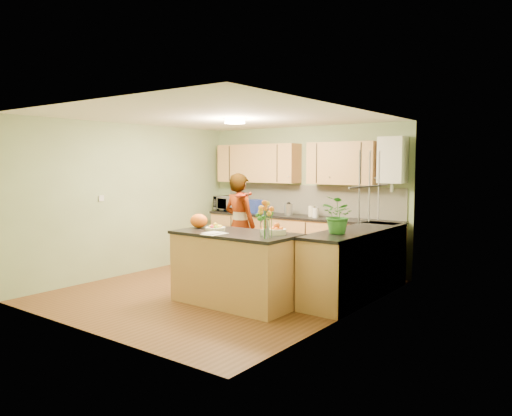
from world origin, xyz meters
The scene contains 28 objects.
floor centered at (0.00, 0.00, 0.00)m, with size 4.50×4.50×0.00m, color #593419.
ceiling centered at (0.00, 0.00, 2.50)m, with size 4.00×4.50×0.02m, color white.
wall_back centered at (0.00, 2.25, 1.25)m, with size 4.00×0.02×2.50m, color gray.
wall_front centered at (0.00, -2.25, 1.25)m, with size 4.00×0.02×2.50m, color gray.
wall_left centered at (-2.00, 0.00, 1.25)m, with size 0.02×4.50×2.50m, color gray.
wall_right centered at (2.00, 0.00, 1.25)m, with size 0.02×4.50×2.50m, color gray.
back_counter centered at (0.10, 1.95, 0.47)m, with size 3.64×0.62×0.94m.
right_counter centered at (1.70, 0.85, 0.47)m, with size 0.62×2.24×0.94m.
splashback centered at (0.10, 2.23, 1.20)m, with size 3.60×0.02×0.52m, color silver.
upper_cabinets centered at (-0.18, 2.08, 1.85)m, with size 3.20×0.34×0.70m.
boiler centered at (1.70, 2.09, 1.90)m, with size 0.40×0.30×0.86m.
window_right centered at (1.99, 0.60, 1.55)m, with size 0.01×1.30×1.05m.
light_switch centered at (-1.99, -0.60, 1.30)m, with size 0.02×0.09×0.09m, color silver.
ceiling_lamp centered at (0.00, 0.30, 2.46)m, with size 0.30×0.30×0.07m.
peninsula_island centered at (0.57, -0.40, 0.48)m, with size 1.65×0.85×0.95m.
fruit_dish centered at (0.22, -0.40, 0.99)m, with size 0.27×0.27×0.09m.
orange_bowl centered at (1.12, -0.25, 1.01)m, with size 0.24×0.24×0.14m.
flower_vase centered at (1.17, -0.58, 1.28)m, with size 0.27×0.27×0.50m.
orange_bag centered at (-0.13, -0.35, 1.05)m, with size 0.26×0.22×0.20m, color orange.
papers centered at (0.47, -0.70, 0.95)m, with size 0.22×0.31×0.01m, color white.
violinist centered at (-0.39, 0.89, 0.85)m, with size 0.62×0.40×1.69m, color tan.
violin centered at (-0.19, 0.67, 1.35)m, with size 0.67×0.27×0.13m, color #4F0D04, non-canonical shape.
microwave centered at (-1.53, 1.94, 1.08)m, with size 0.51×0.34×0.28m, color silver.
blue_box centered at (-0.82, 1.92, 1.06)m, with size 0.30×0.22×0.24m, color navy.
kettle centered at (-0.12, 1.94, 1.05)m, with size 0.14×0.14×0.27m.
jar_cream centered at (0.32, 1.99, 1.03)m, with size 0.12×0.12×0.18m, color #EFE3BF.
jar_white centered at (0.45, 1.89, 1.02)m, with size 0.10×0.10×0.16m, color silver.
potted_plant centered at (1.70, 0.32, 1.18)m, with size 0.44×0.38×0.49m, color #2E7125.
Camera 1 is at (4.66, -5.40, 1.83)m, focal length 35.00 mm.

